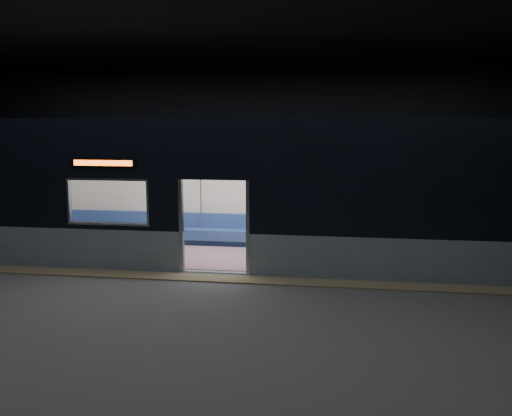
# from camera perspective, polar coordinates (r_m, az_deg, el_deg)

# --- Properties ---
(station_floor) EXTENTS (24.00, 14.00, 0.01)m
(station_floor) POSITION_cam_1_polar(r_m,az_deg,el_deg) (11.02, -5.56, -8.29)
(station_floor) COLOR #47494C
(station_floor) RESTS_ON ground
(station_envelope) EXTENTS (24.00, 14.00, 5.00)m
(station_envelope) POSITION_cam_1_polar(r_m,az_deg,el_deg) (10.54, -5.87, 11.14)
(station_envelope) COLOR black
(station_envelope) RESTS_ON station_floor
(tactile_strip) EXTENTS (22.80, 0.50, 0.03)m
(tactile_strip) POSITION_cam_1_polar(r_m,az_deg,el_deg) (11.53, -4.90, -7.39)
(tactile_strip) COLOR #8C7F59
(tactile_strip) RESTS_ON station_floor
(metro_car) EXTENTS (18.00, 3.04, 3.35)m
(metro_car) POSITION_cam_1_polar(r_m,az_deg,el_deg) (13.09, -3.00, 2.77)
(metro_car) COLOR #8E9CA9
(metro_car) RESTS_ON station_floor
(passenger) EXTENTS (0.37, 0.63, 1.29)m
(passenger) POSITION_cam_1_polar(r_m,az_deg,el_deg) (13.99, 6.15, -1.34)
(passenger) COLOR black
(passenger) RESTS_ON metro_car
(handbag) EXTENTS (0.28, 0.25, 0.13)m
(handbag) POSITION_cam_1_polar(r_m,az_deg,el_deg) (13.81, 6.14, -1.93)
(handbag) COLOR black
(handbag) RESTS_ON passenger
(transit_map) EXTENTS (0.94, 0.03, 0.61)m
(transit_map) POSITION_cam_1_polar(r_m,az_deg,el_deg) (14.38, 18.06, 1.34)
(transit_map) COLOR white
(transit_map) RESTS_ON metro_car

